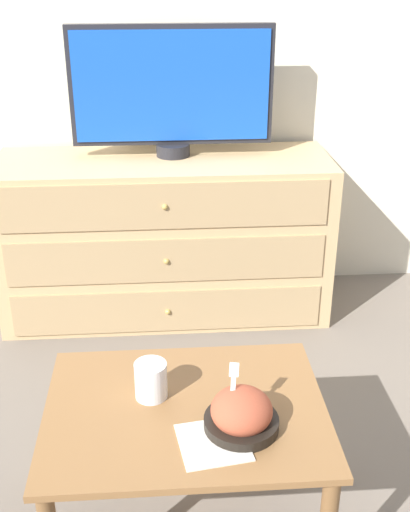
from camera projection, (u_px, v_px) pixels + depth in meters
The scene contains 8 objects.
ground_plane at pixel (193, 280), 3.30m from camera, with size 12.00×12.00×0.00m, color #70665B.
wall_back at pixel (190, 11), 2.76m from camera, with size 12.00×0.05×2.60m.
dresser at pixel (165, 238), 2.89m from camera, with size 1.45×0.50×0.73m.
tv at pixel (172, 89), 2.67m from camera, with size 0.85×0.15×0.54m.
coffee_table at pixel (186, 427), 1.75m from camera, with size 0.76×0.57×0.43m.
takeout_bowl at pixel (241, 414), 1.63m from camera, with size 0.19×0.19×0.17m.
drink_cup at pixel (151, 382), 1.75m from camera, with size 0.09×0.09×0.11m.
napkin at pixel (213, 442), 1.60m from camera, with size 0.19×0.19×0.00m.
Camera 1 is at (-0.15, -2.92, 1.54)m, focal length 45.00 mm.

